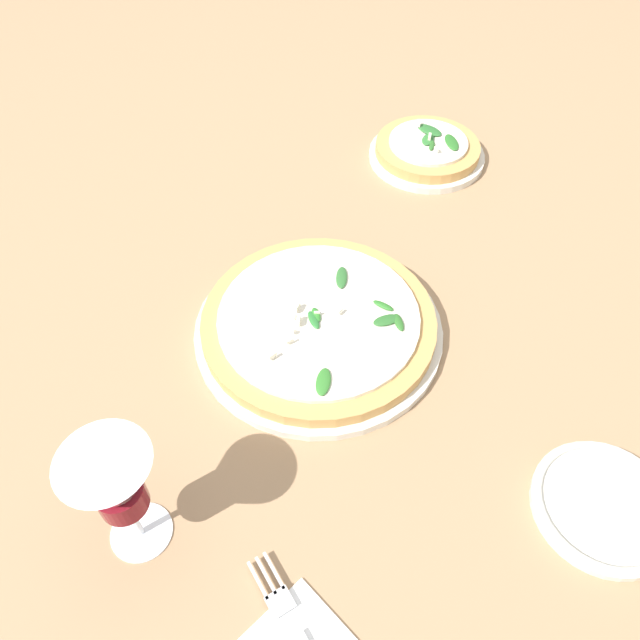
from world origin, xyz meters
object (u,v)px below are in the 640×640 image
at_px(wine_glass, 116,487).
at_px(side_plate_white, 604,505).
at_px(pizza_arugula_main, 320,327).
at_px(pizza_personal_side, 427,151).

bearing_deg(wine_glass, side_plate_white, -117.00).
relative_size(pizza_arugula_main, side_plate_white, 2.13).
bearing_deg(wine_glass, pizza_arugula_main, -65.10).
bearing_deg(pizza_arugula_main, pizza_personal_side, -55.14).
height_order(pizza_arugula_main, pizza_personal_side, same).
bearing_deg(side_plate_white, pizza_arugula_main, 21.52).
xyz_separation_m(pizza_personal_side, wine_glass, (-0.38, 0.65, 0.09)).
xyz_separation_m(pizza_arugula_main, wine_glass, (-0.14, 0.29, 0.09)).
bearing_deg(pizza_personal_side, wine_glass, 120.58).
relative_size(pizza_personal_side, side_plate_white, 1.29).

